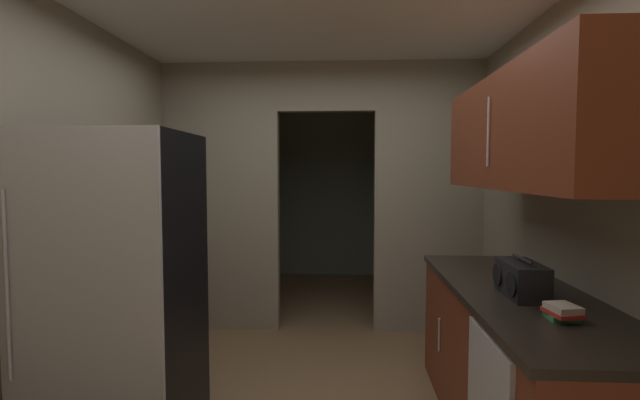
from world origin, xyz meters
TOP-DOWN VIEW (x-y plane):
  - kitchen_overhead_slab at (0.00, 0.53)m, footprint 3.47×7.54m
  - kitchen_partition at (-0.02, 1.77)m, footprint 3.07×0.12m
  - adjoining_room_shell at (0.00, 3.47)m, footprint 3.07×2.50m
  - kitchen_flank_right at (1.59, -0.36)m, footprint 0.10×4.27m
  - refrigerator at (-1.10, -0.07)m, footprint 0.85×0.79m
  - lower_cabinet_run at (1.19, -0.10)m, footprint 0.68×2.07m
  - upper_cabinet_counterside at (1.19, -0.10)m, footprint 0.36×1.86m
  - boombox at (1.16, -0.23)m, footprint 0.18×0.36m
  - book_stack at (1.19, -0.61)m, footprint 0.14×0.17m

SIDE VIEW (x-z plane):
  - lower_cabinet_run at x=1.19m, z-range 0.00..0.90m
  - refrigerator at x=-1.10m, z-range 0.00..1.78m
  - book_stack at x=1.19m, z-range 0.90..0.97m
  - boombox at x=1.16m, z-range 0.88..1.09m
  - adjoining_room_shell at x=0.00m, z-range 0.00..2.59m
  - kitchen_flank_right at x=1.59m, z-range 0.00..2.59m
  - kitchen_partition at x=-0.02m, z-range 0.08..2.67m
  - upper_cabinet_counterside at x=1.19m, z-range 1.45..2.08m
  - kitchen_overhead_slab at x=0.00m, z-range 2.59..2.65m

